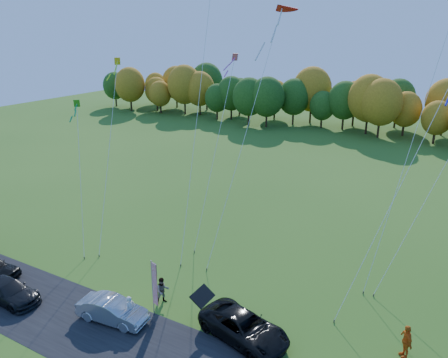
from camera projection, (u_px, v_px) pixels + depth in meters
The scene contains 18 objects.
ground at pixel (177, 310), 27.67m from camera, with size 160.00×160.00×0.00m, color #2D5917.
asphalt_strip at pixel (136, 348), 24.39m from camera, with size 90.00×6.00×0.01m, color black.
tree_line at pixel (369, 136), 72.84m from camera, with size 116.00×12.00×10.00m, color #1E4711, non-canonical shape.
black_suv at pixel (244, 327), 24.88m from camera, with size 2.56×5.56×1.55m, color black.
silver_sedan at pixel (112, 310), 26.46m from camera, with size 1.55×4.46×1.47m, color #AEAFB3.
dark_truck_a at pixel (8, 291), 28.47m from camera, with size 1.94×4.78×1.39m, color black.
person_tailgate_a at pixel (130, 310), 26.23m from camera, with size 0.65×0.43×1.79m, color silver.
person_tailgate_b at pixel (163, 290), 28.15m from camera, with size 0.87×0.68×1.79m, color gray.
person_east at pixel (406, 341), 23.45m from camera, with size 1.15×0.48×1.97m, color #D95F14.
feather_flag at pixel (154, 283), 26.36m from camera, with size 0.50×0.18×3.82m.
kite_delta_blue at pixel (200, 87), 33.54m from camera, with size 4.39×11.44×25.98m.
kite_parafoil_orange at pixel (426, 99), 29.28m from camera, with size 4.89×12.07×25.16m.
kite_delta_red at pixel (247, 128), 32.58m from camera, with size 2.58×10.11×19.76m.
kite_parafoil_rainbow at pixel (400, 186), 26.11m from camera, with size 5.85×8.42×16.17m.
kite_diamond_yellow at pixel (109, 154), 35.46m from camera, with size 3.83×7.76×14.92m.
kite_diamond_green at pixel (80, 179), 34.06m from camera, with size 3.49×4.09×11.92m.
kite_diamond_white at pixel (430, 193), 28.97m from camera, with size 4.91×8.00×13.59m.
kite_diamond_pink at pixel (220, 126), 35.00m from camera, with size 1.01×7.13×15.31m.
Camera 1 is at (14.20, -18.90, 16.88)m, focal length 35.00 mm.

